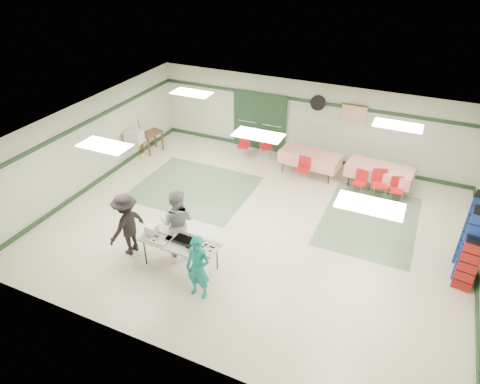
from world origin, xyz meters
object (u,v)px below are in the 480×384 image
at_px(office_printer, 134,137).
at_px(chair_loose_a, 266,144).
at_px(volunteer_dark, 127,224).
at_px(crate_stack_blue_b, 472,230).
at_px(dining_table_b, 310,158).
at_px(crate_stack_blue_a, 472,246).
at_px(serving_table, 180,243).
at_px(dining_table_a, 379,172).
at_px(volunteer_teal, 198,268).
at_px(volunteer_grey, 177,223).
at_px(chair_loose_b, 244,143).
at_px(printer_table, 151,136).
at_px(broom, 142,137).
at_px(chair_d, 303,167).
at_px(chair_a, 379,181).
at_px(chair_b, 360,180).
at_px(crate_stack_red, 469,263).
at_px(chair_c, 397,187).

bearing_deg(office_printer, chair_loose_a, 18.46).
relative_size(volunteer_dark, crate_stack_blue_b, 0.86).
height_order(dining_table_b, crate_stack_blue_b, crate_stack_blue_b).
bearing_deg(crate_stack_blue_a, serving_table, -158.86).
bearing_deg(dining_table_b, serving_table, -98.32).
bearing_deg(serving_table, dining_table_a, 59.13).
bearing_deg(volunteer_dark, volunteer_teal, 83.79).
xyz_separation_m(volunteer_grey, chair_loose_b, (-0.69, 5.51, -0.40)).
distance_m(dining_table_b, printer_table, 5.68).
height_order(serving_table, dining_table_b, dining_table_b).
xyz_separation_m(printer_table, broom, (-0.08, -0.45, 0.11)).
xyz_separation_m(dining_table_b, crate_stack_blue_b, (4.67, -2.71, 0.40)).
relative_size(serving_table, chair_d, 2.26).
height_order(volunteer_dark, chair_a, volunteer_dark).
bearing_deg(volunteer_dark, chair_a, 142.90).
xyz_separation_m(chair_b, office_printer, (-7.38, -1.12, 0.48)).
relative_size(volunteer_grey, chair_a, 1.96).
height_order(serving_table, crate_stack_blue_a, crate_stack_blue_a).
height_order(chair_d, chair_loose_a, chair_loose_a).
height_order(volunteer_teal, crate_stack_blue_b, crate_stack_blue_b).
height_order(volunteer_grey, dining_table_b, volunteer_grey).
distance_m(crate_stack_red, printer_table, 10.68).
xyz_separation_m(volunteer_dark, dining_table_b, (2.92, 5.71, -0.26)).
xyz_separation_m(chair_a, chair_c, (0.51, -0.01, -0.08)).
relative_size(chair_b, broom, 0.55).
bearing_deg(chair_loose_a, chair_d, -67.66).
bearing_deg(chair_loose_b, volunteer_dark, -104.09).
height_order(crate_stack_blue_a, broom, crate_stack_blue_a).
bearing_deg(serving_table, chair_c, 52.07).
xyz_separation_m(chair_d, broom, (-5.67, -0.64, 0.22)).
bearing_deg(dining_table_a, volunteer_dark, -126.44).
relative_size(volunteer_dark, crate_stack_red, 1.27).
distance_m(volunteer_teal, chair_b, 6.20).
relative_size(crate_stack_red, broom, 0.92).
bearing_deg(chair_b, dining_table_a, 60.68).
bearing_deg(crate_stack_blue_a, chair_loose_b, 153.29).
relative_size(chair_d, broom, 0.59).
bearing_deg(chair_d, volunteer_dark, -116.54).
bearing_deg(printer_table, dining_table_a, 20.08).
distance_m(volunteer_grey, chair_a, 6.20).
distance_m(volunteer_grey, office_printer, 5.23).
bearing_deg(crate_stack_blue_a, office_printer, 171.08).
distance_m(volunteer_grey, printer_table, 5.91).
xyz_separation_m(chair_c, chair_d, (-2.85, 0.01, 0.03)).
bearing_deg(serving_table, chair_d, 76.46).
distance_m(chair_a, crate_stack_blue_a, 3.65).
height_order(office_printer, broom, broom).
relative_size(chair_c, chair_loose_b, 0.97).
bearing_deg(chair_a, volunteer_dark, -154.30).
bearing_deg(dining_table_b, chair_a, -7.79).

